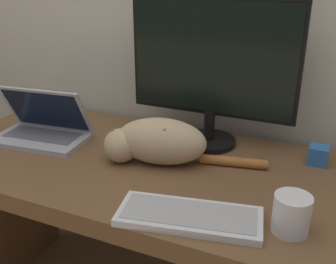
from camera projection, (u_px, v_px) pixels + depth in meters
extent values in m
cube|color=brown|center=(150.00, 170.00, 1.33)|extent=(1.57, 0.71, 0.06)
cube|color=brown|center=(2.00, 212.00, 1.76)|extent=(0.04, 0.65, 0.69)
cylinder|color=black|center=(209.00, 141.00, 1.46)|extent=(0.20, 0.20, 0.02)
cylinder|color=black|center=(209.00, 125.00, 1.44)|extent=(0.04, 0.04, 0.11)
cube|color=black|center=(213.00, 58.00, 1.35)|extent=(0.60, 0.02, 0.40)
cube|color=black|center=(212.00, 59.00, 1.34)|extent=(0.58, 0.01, 0.38)
cube|color=#B7B7BC|center=(41.00, 139.00, 1.48)|extent=(0.36, 0.24, 0.02)
cube|color=slate|center=(42.00, 135.00, 1.49)|extent=(0.29, 0.14, 0.00)
cube|color=#B7B7BC|center=(46.00, 109.00, 1.49)|extent=(0.35, 0.14, 0.18)
cube|color=black|center=(45.00, 110.00, 1.49)|extent=(0.32, 0.12, 0.16)
cube|color=white|center=(189.00, 217.00, 1.01)|extent=(0.39, 0.22, 0.02)
cube|color=#B3B3B3|center=(189.00, 213.00, 1.01)|extent=(0.36, 0.18, 0.00)
ellipsoid|color=#D1B284|center=(161.00, 141.00, 1.29)|extent=(0.33, 0.20, 0.16)
ellipsoid|color=#AD662D|center=(165.00, 129.00, 1.27)|extent=(0.16, 0.13, 0.06)
sphere|color=#D1B284|center=(121.00, 145.00, 1.31)|extent=(0.12, 0.12, 0.12)
cone|color=#AD662D|center=(113.00, 132.00, 1.30)|extent=(0.03, 0.03, 0.03)
cone|color=#AD662D|center=(128.00, 133.00, 1.29)|extent=(0.03, 0.03, 0.03)
cylinder|color=#AD662D|center=(233.00, 162.00, 1.29)|extent=(0.22, 0.08, 0.03)
cylinder|color=white|center=(292.00, 214.00, 0.96)|extent=(0.09, 0.09, 0.10)
cube|color=#2D6BB7|center=(318.00, 155.00, 1.30)|extent=(0.06, 0.06, 0.06)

